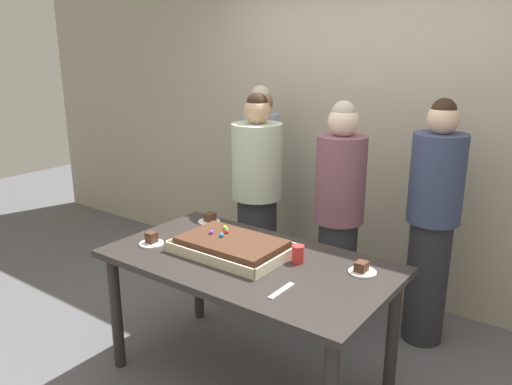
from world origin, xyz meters
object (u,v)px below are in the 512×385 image
(drink_cup_nearest, at_px, (298,254))
(cake_server_utensil, at_px, (281,291))
(party_table, at_px, (248,275))
(plated_slice_near_left, at_px, (152,241))
(person_serving_front, at_px, (257,202))
(person_green_shirt_behind, at_px, (432,222))
(plated_slice_far_left, at_px, (210,219))
(sheet_cake, at_px, (232,246))
(person_far_right_suit, at_px, (260,181))
(person_striped_tie_right, at_px, (339,217))
(plated_slice_near_right, at_px, (362,269))

(drink_cup_nearest, height_order, cake_server_utensil, drink_cup_nearest)
(party_table, height_order, plated_slice_near_left, plated_slice_near_left)
(drink_cup_nearest, height_order, person_serving_front, person_serving_front)
(person_green_shirt_behind, bearing_deg, person_serving_front, -38.67)
(plated_slice_far_left, height_order, person_serving_front, person_serving_front)
(sheet_cake, xyz_separation_m, plated_slice_near_left, (-0.48, -0.19, -0.02))
(party_table, height_order, drink_cup_nearest, drink_cup_nearest)
(party_table, bearing_deg, person_far_right_suit, 122.87)
(sheet_cake, distance_m, person_far_right_suit, 1.34)
(person_serving_front, relative_size, person_far_right_suit, 0.99)
(person_green_shirt_behind, bearing_deg, drink_cup_nearest, 12.98)
(sheet_cake, relative_size, cake_server_utensil, 3.33)
(cake_server_utensil, relative_size, person_far_right_suit, 0.12)
(drink_cup_nearest, bearing_deg, cake_server_utensil, -71.06)
(drink_cup_nearest, distance_m, person_striped_tie_right, 0.72)
(plated_slice_near_left, distance_m, person_green_shirt_behind, 1.81)
(plated_slice_near_left, distance_m, cake_server_utensil, 0.99)
(party_table, xyz_separation_m, plated_slice_near_left, (-0.61, -0.17, 0.12))
(plated_slice_near_left, height_order, person_striped_tie_right, person_striped_tie_right)
(plated_slice_near_right, relative_size, person_green_shirt_behind, 0.09)
(plated_slice_near_left, height_order, person_serving_front, person_serving_front)
(party_table, distance_m, plated_slice_near_left, 0.64)
(party_table, height_order, person_far_right_suit, person_far_right_suit)
(plated_slice_far_left, distance_m, person_serving_front, 0.46)
(party_table, xyz_separation_m, person_far_right_suit, (-0.77, 1.19, 0.18))
(person_far_right_suit, bearing_deg, party_table, 4.32)
(party_table, relative_size, person_far_right_suit, 0.99)
(plated_slice_near_right, relative_size, drink_cup_nearest, 1.50)
(plated_slice_near_left, distance_m, person_striped_tie_right, 1.26)
(cake_server_utensil, relative_size, person_serving_front, 0.12)
(plated_slice_near_left, bearing_deg, person_serving_front, 84.26)
(person_green_shirt_behind, bearing_deg, person_far_right_suit, -56.47)
(person_serving_front, bearing_deg, person_striped_tie_right, 68.29)
(person_green_shirt_behind, bearing_deg, plated_slice_far_left, -22.07)
(drink_cup_nearest, bearing_deg, person_serving_front, 139.18)
(party_table, bearing_deg, plated_slice_near_left, -164.20)
(sheet_cake, xyz_separation_m, plated_slice_near_right, (0.73, 0.20, -0.02))
(cake_server_utensil, height_order, person_serving_front, person_serving_front)
(person_far_right_suit, bearing_deg, plated_slice_near_right, 25.96)
(cake_server_utensil, height_order, person_green_shirt_behind, person_green_shirt_behind)
(person_far_right_suit, bearing_deg, cake_server_utensil, 10.49)
(sheet_cake, distance_m, person_green_shirt_behind, 1.35)
(plated_slice_near_left, bearing_deg, party_table, 15.80)
(plated_slice_far_left, xyz_separation_m, drink_cup_nearest, (0.84, -0.21, 0.03))
(sheet_cake, bearing_deg, plated_slice_far_left, 144.74)
(drink_cup_nearest, height_order, person_far_right_suit, person_far_right_suit)
(drink_cup_nearest, xyz_separation_m, person_serving_front, (-0.77, 0.66, -0.00))
(drink_cup_nearest, distance_m, person_green_shirt_behind, 1.05)
(plated_slice_near_right, height_order, person_far_right_suit, person_far_right_suit)
(plated_slice_far_left, xyz_separation_m, person_striped_tie_right, (0.73, 0.50, 0.03))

